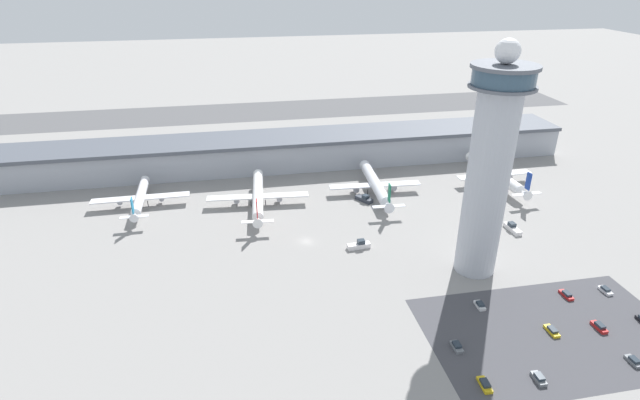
{
  "coord_description": "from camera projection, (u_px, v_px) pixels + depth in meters",
  "views": [
    {
      "loc": [
        -22.24,
        -143.12,
        85.11
      ],
      "look_at": [
        7.68,
        15.96,
        7.24
      ],
      "focal_mm": 28.0,
      "sensor_mm": 36.0,
      "label": 1
    }
  ],
  "objects": [
    {
      "name": "ground_plane",
      "position": [
        306.0,
        241.0,
        167.35
      ],
      "size": [
        1000.0,
        1000.0,
        0.0
      ],
      "primitive_type": "plane",
      "color": "gray"
    },
    {
      "name": "terminal_building",
      "position": [
        281.0,
        151.0,
        226.23
      ],
      "size": [
        262.65,
        25.0,
        14.16
      ],
      "color": "#A3A8B2",
      "rests_on": "ground"
    },
    {
      "name": "runway_strip",
      "position": [
        264.0,
        111.0,
        312.5
      ],
      "size": [
        393.98,
        44.0,
        0.01
      ],
      "primitive_type": "cube",
      "color": "#515154",
      "rests_on": "ground"
    },
    {
      "name": "control_tower",
      "position": [
        490.0,
        166.0,
        138.02
      ],
      "size": [
        17.5,
        17.5,
        67.88
      ],
      "color": "#ADB2BC",
      "rests_on": "ground"
    },
    {
      "name": "parking_lot_surface",
      "position": [
        552.0,
        333.0,
        126.11
      ],
      "size": [
        64.0,
        40.0,
        0.01
      ],
      "primitive_type": "cube",
      "color": "#424247",
      "rests_on": "ground"
    },
    {
      "name": "airplane_gate_alpha",
      "position": [
        140.0,
        198.0,
        188.78
      ],
      "size": [
        36.27,
        35.15,
        11.51
      ],
      "color": "white",
      "rests_on": "ground"
    },
    {
      "name": "airplane_gate_bravo",
      "position": [
        258.0,
        196.0,
        189.7
      ],
      "size": [
        38.95,
        44.87,
        12.62
      ],
      "color": "white",
      "rests_on": "ground"
    },
    {
      "name": "airplane_gate_charlie",
      "position": [
        376.0,
        185.0,
        199.69
      ],
      "size": [
        37.22,
        43.48,
        13.32
      ],
      "color": "silver",
      "rests_on": "ground"
    },
    {
      "name": "airplane_gate_delta",
      "position": [
        496.0,
        174.0,
        208.29
      ],
      "size": [
        33.05,
        44.4,
        13.59
      ],
      "color": "white",
      "rests_on": "ground"
    },
    {
      "name": "service_truck_catering",
      "position": [
        512.0,
        228.0,
        173.69
      ],
      "size": [
        2.78,
        8.19,
        2.76
      ],
      "color": "black",
      "rests_on": "ground"
    },
    {
      "name": "service_truck_fuel",
      "position": [
        359.0,
        245.0,
        163.09
      ],
      "size": [
        7.75,
        2.81,
        2.99
      ],
      "color": "black",
      "rests_on": "ground"
    },
    {
      "name": "service_truck_baggage",
      "position": [
        364.0,
        199.0,
        194.99
      ],
      "size": [
        6.21,
        7.56,
        2.83
      ],
      "color": "black",
      "rests_on": "ground"
    },
    {
      "name": "car_silver_sedan",
      "position": [
        566.0,
        295.0,
        139.75
      ],
      "size": [
        1.9,
        4.73,
        1.43
      ],
      "color": "black",
      "rests_on": "ground"
    },
    {
      "name": "car_yellow_taxi",
      "position": [
        599.0,
        327.0,
        127.44
      ],
      "size": [
        1.9,
        4.75,
        1.59
      ],
      "color": "black",
      "rests_on": "ground"
    },
    {
      "name": "car_white_wagon",
      "position": [
        457.0,
        346.0,
        121.05
      ],
      "size": [
        1.92,
        4.16,
        1.43
      ],
      "color": "black",
      "rests_on": "ground"
    },
    {
      "name": "car_red_hatchback",
      "position": [
        539.0,
        378.0,
        111.72
      ],
      "size": [
        1.91,
        4.3,
        1.6
      ],
      "color": "black",
      "rests_on": "ground"
    },
    {
      "name": "car_grey_coupe",
      "position": [
        480.0,
        305.0,
        135.56
      ],
      "size": [
        1.91,
        4.08,
        1.37
      ],
      "color": "black",
      "rests_on": "ground"
    },
    {
      "name": "car_blue_compact",
      "position": [
        485.0,
        385.0,
        110.19
      ],
      "size": [
        2.09,
        4.82,
        1.4
      ],
      "color": "black",
      "rests_on": "ground"
    },
    {
      "name": "car_black_suv",
      "position": [
        634.0,
        361.0,
        116.67
      ],
      "size": [
        1.91,
        4.18,
        1.36
      ],
      "color": "black",
      "rests_on": "ground"
    },
    {
      "name": "car_green_van",
      "position": [
        605.0,
        290.0,
        141.7
      ],
      "size": [
        1.97,
        4.33,
        1.4
      ],
      "color": "black",
      "rests_on": "ground"
    },
    {
      "name": "car_maroon_suv",
      "position": [
        552.0,
        331.0,
        126.21
      ],
      "size": [
        1.86,
        4.77,
        1.38
      ],
      "color": "black",
      "rests_on": "ground"
    }
  ]
}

